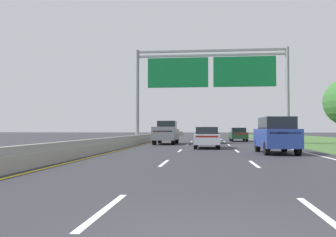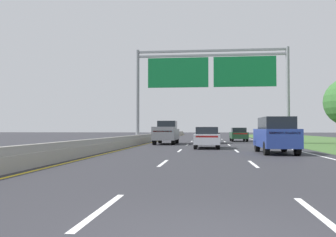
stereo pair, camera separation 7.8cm
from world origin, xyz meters
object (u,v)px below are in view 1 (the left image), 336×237
car_blue_right_lane_suv (276,135)px  car_silver_centre_lane_sedan (207,137)px  car_black_centre_lane_sedan (210,135)px  overhead_sign_gantry (211,76)px  car_darkgreen_right_lane_sedan (238,134)px  pickup_truck_grey (166,133)px

car_blue_right_lane_suv → car_silver_centre_lane_sedan: size_ratio=1.07×
car_blue_right_lane_suv → car_black_centre_lane_sedan: 15.49m
overhead_sign_gantry → car_black_centre_lane_sedan: bearing=99.5°
overhead_sign_gantry → car_darkgreen_right_lane_sedan: size_ratio=3.41×
overhead_sign_gantry → car_silver_centre_lane_sedan: bearing=-92.5°
pickup_truck_grey → car_black_centre_lane_sedan: (4.11, 2.45, -0.26)m
car_silver_centre_lane_sedan → car_blue_right_lane_suv: bearing=-143.9°
pickup_truck_grey → car_black_centre_lane_sedan: pickup_truck_grey is taller
car_blue_right_lane_suv → car_silver_centre_lane_sedan: (-4.04, 5.44, -0.28)m
car_darkgreen_right_lane_sedan → car_blue_right_lane_suv: bearing=-179.4°
overhead_sign_gantry → car_darkgreen_right_lane_sedan: overhead_sign_gantry is taller
pickup_truck_grey → car_darkgreen_right_lane_sedan: pickup_truck_grey is taller
pickup_truck_grey → car_silver_centre_lane_sedan: (3.81, -7.13, -0.26)m
overhead_sign_gantry → car_blue_right_lane_suv: size_ratio=3.17×
overhead_sign_gantry → car_black_centre_lane_sedan: 5.86m
overhead_sign_gantry → pickup_truck_grey: (-4.21, -1.81, -5.57)m
pickup_truck_grey → car_silver_centre_lane_sedan: size_ratio=1.23×
car_darkgreen_right_lane_sedan → car_black_centre_lane_sedan: same height
overhead_sign_gantry → pickup_truck_grey: bearing=-156.7°
car_blue_right_lane_suv → car_silver_centre_lane_sedan: 6.78m
car_darkgreen_right_lane_sedan → car_silver_centre_lane_sedan: (-3.59, -15.83, 0.00)m
overhead_sign_gantry → car_darkgreen_right_lane_sedan: 9.57m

